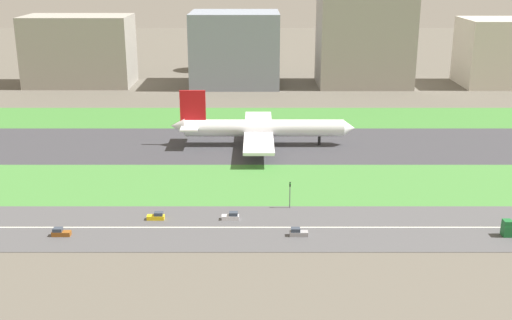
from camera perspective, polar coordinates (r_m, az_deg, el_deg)
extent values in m
plane|color=#5B564C|center=(227.63, -0.45, 1.33)|extent=(800.00, 800.00, 0.00)
cube|color=#38383D|center=(227.62, -0.45, 1.35)|extent=(280.00, 46.00, 0.10)
cube|color=#3D7A33|center=(267.23, -0.40, 3.80)|extent=(280.00, 36.00, 0.10)
cube|color=#427F38|center=(188.60, -0.53, -2.14)|extent=(280.00, 36.00, 0.10)
cube|color=#4C4C4F|center=(158.84, -0.62, -6.03)|extent=(280.00, 28.00, 0.10)
cube|color=silver|center=(158.82, -0.62, -6.01)|extent=(266.00, 0.50, 0.01)
cylinder|color=white|center=(225.97, 0.65, 2.87)|extent=(56.00, 6.00, 6.00)
cone|color=white|center=(228.33, 8.21, 2.84)|extent=(4.00, 5.70, 5.70)
cone|color=white|center=(227.43, -7.06, 3.04)|extent=(5.00, 5.40, 5.40)
cube|color=red|center=(225.14, -5.74, 4.82)|extent=(9.00, 0.80, 11.00)
cube|color=white|center=(226.88, -5.93, 3.09)|extent=(6.00, 16.00, 0.60)
cube|color=white|center=(240.78, 0.13, 3.50)|extent=(10.00, 26.00, 1.00)
cylinder|color=gray|center=(235.53, 0.38, 2.62)|extent=(5.00, 3.20, 3.20)
cube|color=white|center=(211.80, 0.16, 1.52)|extent=(10.00, 26.00, 1.00)
cylinder|color=gray|center=(218.19, 0.42, 1.40)|extent=(5.00, 3.20, 3.20)
cylinder|color=black|center=(228.27, 5.58, 1.74)|extent=(1.00, 1.00, 3.20)
cylinder|color=black|center=(230.53, -0.36, 1.98)|extent=(1.00, 1.00, 3.20)
cylinder|color=black|center=(223.80, -0.36, 1.50)|extent=(1.00, 1.00, 3.20)
cube|color=yellow|center=(165.18, -9.00, -5.08)|extent=(4.40, 1.80, 1.10)
cube|color=#333D4C|center=(164.68, -8.74, -4.76)|extent=(2.20, 1.66, 0.90)
cube|color=silver|center=(163.33, -2.38, -5.13)|extent=(4.40, 1.80, 1.10)
cube|color=#333D4C|center=(162.92, -2.10, -4.81)|extent=(2.20, 1.66, 0.90)
cube|color=brown|center=(160.92, -17.02, -6.30)|extent=(4.40, 1.80, 1.10)
cube|color=#333D4C|center=(160.77, -17.33, -5.96)|extent=(2.20, 1.66, 0.90)
cube|color=#99999E|center=(154.36, 3.76, -6.56)|extent=(4.40, 1.80, 1.10)
cube|color=#333D4C|center=(153.91, 3.47, -6.22)|extent=(2.20, 1.66, 0.90)
cube|color=#19662D|center=(164.21, 21.42, -5.20)|extent=(2.00, 2.30, 1.20)
cylinder|color=#4C4C51|center=(169.95, 2.96, -3.32)|extent=(0.24, 0.24, 6.00)
cube|color=black|center=(168.71, 2.98, -2.18)|extent=(0.36, 0.36, 1.20)
sphere|color=#19D826|center=(168.42, 2.98, -2.11)|extent=(0.24, 0.24, 0.24)
cube|color=#9E998E|center=(347.93, -15.54, 9.37)|extent=(54.01, 30.09, 35.65)
cube|color=gray|center=(335.74, -1.96, 9.88)|extent=(45.06, 37.88, 37.48)
cube|color=#9E998E|center=(339.58, 9.53, 10.53)|extent=(47.08, 34.84, 46.77)
cube|color=beige|center=(360.22, 21.41, 8.94)|extent=(47.22, 33.92, 34.02)
cylinder|color=silver|center=(382.73, -4.35, 9.09)|extent=(20.82, 20.82, 15.00)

